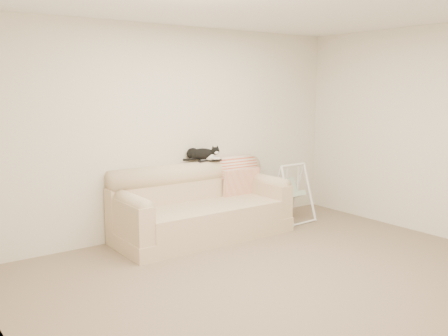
% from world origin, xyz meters
% --- Properties ---
extents(ground_plane, '(5.00, 5.00, 0.00)m').
position_xyz_m(ground_plane, '(0.00, 0.00, 0.00)').
color(ground_plane, '#75624E').
rests_on(ground_plane, ground).
extents(room_shell, '(5.04, 4.04, 2.60)m').
position_xyz_m(room_shell, '(0.00, 0.00, 1.53)').
color(room_shell, silver).
rests_on(room_shell, ground).
extents(sofa, '(2.20, 0.93, 0.90)m').
position_xyz_m(sofa, '(0.10, 1.62, 0.35)').
color(sofa, beige).
rests_on(sofa, ground).
extents(remote_a, '(0.19, 0.08, 0.03)m').
position_xyz_m(remote_a, '(0.32, 1.85, 0.91)').
color(remote_a, black).
rests_on(remote_a, sofa).
extents(remote_b, '(0.18, 0.08, 0.02)m').
position_xyz_m(remote_b, '(0.47, 1.82, 0.91)').
color(remote_b, black).
rests_on(remote_b, sofa).
extents(tuxedo_cat, '(0.49, 0.32, 0.20)m').
position_xyz_m(tuxedo_cat, '(0.31, 1.88, 0.99)').
color(tuxedo_cat, black).
rests_on(tuxedo_cat, sofa).
extents(throw_blanket, '(0.57, 0.38, 0.58)m').
position_xyz_m(throw_blanket, '(0.82, 1.84, 0.72)').
color(throw_blanket, '#CD5431').
rests_on(throw_blanket, sofa).
extents(baby_swing, '(0.52, 0.55, 0.81)m').
position_xyz_m(baby_swing, '(1.55, 1.49, 0.40)').
color(baby_swing, white).
rests_on(baby_swing, ground).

